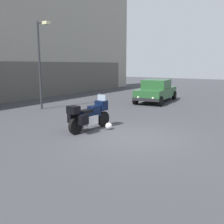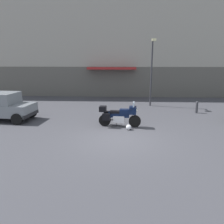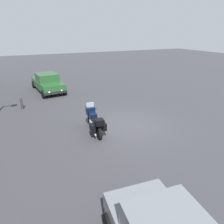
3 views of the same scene
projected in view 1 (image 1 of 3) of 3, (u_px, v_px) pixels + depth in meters
ground_plane at (133, 137)px, 9.19m from camera, size 80.00×80.00×0.00m
motorcycle at (89, 115)px, 10.11m from camera, size 2.26×0.80×1.36m
helmet at (109, 126)px, 10.31m from camera, size 0.28×0.28×0.28m
car_sedan_far at (156, 91)px, 17.84m from camera, size 4.71×2.38×1.56m
streetlamp_curbside at (41, 57)px, 14.47m from camera, size 0.28×0.94×4.98m
bollard_curbside at (100, 99)px, 16.15m from camera, size 0.16×0.16×0.80m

